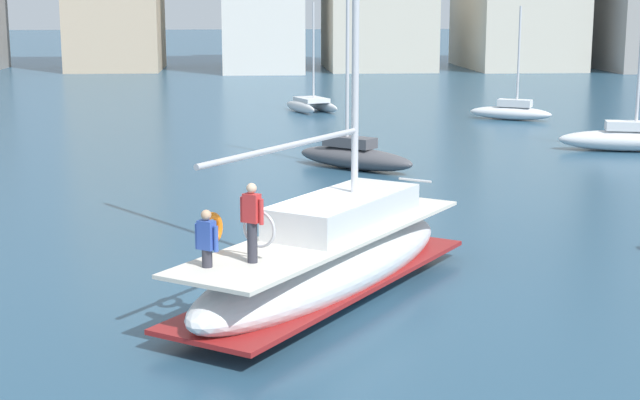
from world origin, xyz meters
The scene contains 6 objects.
ground_plane centered at (0.00, 0.00, 0.00)m, with size 400.00×400.00×0.00m, color #284C66.
main_sailboat centered at (0.98, -0.62, 0.91)m, with size 7.56×9.19×13.70m.
moored_sloop_near centered at (15.87, 19.47, 0.58)m, with size 5.81×2.68×7.11m.
moored_sloop_far centered at (14.01, 30.96, 0.49)m, with size 4.47×3.16×6.16m.
moored_catamaran centered at (3.36, 35.74, 0.50)m, with size 3.09×4.28×6.36m.
moored_cutter_left centered at (3.52, 15.91, 0.60)m, with size 4.72×4.47×9.32m.
Camera 1 is at (-0.99, -21.34, 6.48)m, focal length 54.70 mm.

